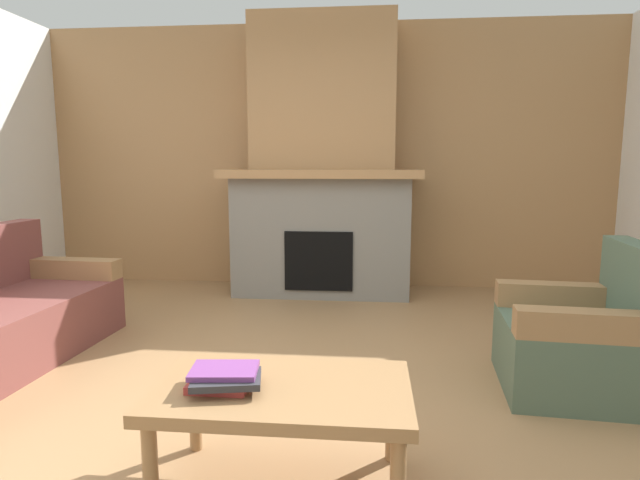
{
  "coord_description": "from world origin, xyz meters",
  "views": [
    {
      "loc": [
        0.48,
        -2.53,
        1.28
      ],
      "look_at": [
        0.12,
        1.11,
        0.75
      ],
      "focal_mm": 29.2,
      "sensor_mm": 36.0,
      "label": 1
    }
  ],
  "objects": [
    {
      "name": "fireplace",
      "position": [
        0.0,
        2.62,
        1.16
      ],
      "size": [
        1.9,
        0.82,
        2.7
      ],
      "color": "gray",
      "rests_on": "ground"
    },
    {
      "name": "armchair",
      "position": [
        1.68,
        0.43,
        0.29
      ],
      "size": [
        0.82,
        0.82,
        0.85
      ],
      "color": "#4C604C",
      "rests_on": "ground"
    },
    {
      "name": "ground",
      "position": [
        0.0,
        0.0,
        0.0
      ],
      "size": [
        9.0,
        9.0,
        0.0
      ],
      "primitive_type": "plane",
      "color": "#9E754C"
    },
    {
      "name": "coffee_table",
      "position": [
        0.14,
        -0.63,
        0.38
      ],
      "size": [
        1.0,
        0.6,
        0.43
      ],
      "color": "#997047",
      "rests_on": "ground"
    },
    {
      "name": "wall_back_wood_panel",
      "position": [
        0.0,
        3.0,
        1.35
      ],
      "size": [
        6.0,
        0.12,
        2.7
      ],
      "primitive_type": "cube",
      "color": "#A87A4C",
      "rests_on": "ground"
    },
    {
      "name": "book_stack_near_edge",
      "position": [
        -0.07,
        -0.68,
        0.47
      ],
      "size": [
        0.3,
        0.24,
        0.08
      ],
      "color": "#B23833",
      "rests_on": "coffee_table"
    }
  ]
}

